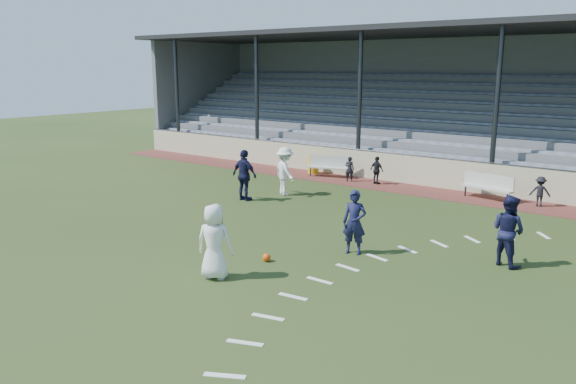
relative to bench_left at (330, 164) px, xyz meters
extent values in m
plane|color=#2A3B18|center=(3.90, -10.72, -0.58)|extent=(90.00, 90.00, 0.00)
cube|color=#5A2824|center=(3.90, -0.22, -0.57)|extent=(34.00, 2.00, 0.02)
cube|color=beige|center=(3.90, 0.83, 0.02)|extent=(34.00, 0.18, 1.20)
cube|color=beige|center=(0.00, -0.12, -0.13)|extent=(2.03, 0.95, 0.06)
cube|color=beige|center=(0.00, 0.10, 0.12)|extent=(1.93, 0.63, 0.54)
cylinder|color=#2B2D32|center=(-0.81, -0.37, -0.36)|extent=(0.06, 0.06, 0.40)
cylinder|color=#2B2D32|center=(0.81, 0.12, -0.36)|extent=(0.06, 0.06, 0.40)
cube|color=beige|center=(7.12, -0.19, -0.13)|extent=(2.04, 0.76, 0.06)
cube|color=beige|center=(7.12, 0.03, 0.12)|extent=(1.98, 0.43, 0.54)
cylinder|color=#2B2D32|center=(6.28, -0.03, -0.36)|extent=(0.06, 0.06, 0.40)
cylinder|color=#2B2D32|center=(7.95, -0.34, -0.36)|extent=(0.06, 0.06, 0.40)
cylinder|color=gold|center=(-1.04, 0.20, -0.16)|extent=(0.50, 0.50, 0.80)
sphere|color=#E5490D|center=(4.92, -10.45, -0.48)|extent=(0.21, 0.21, 0.21)
imported|color=white|center=(4.68, -12.07, 0.32)|extent=(1.03, 0.86, 1.80)
imported|color=#15163A|center=(6.37, -8.53, 0.28)|extent=(0.72, 0.58, 1.73)
imported|color=#15163A|center=(9.88, -6.96, 0.32)|extent=(1.07, 0.96, 1.81)
imported|color=white|center=(0.59, -4.09, 0.35)|extent=(1.39, 1.15, 1.88)
imported|color=#15163A|center=(-0.04, -5.72, 0.37)|extent=(1.13, 0.49, 1.91)
imported|color=black|center=(1.26, -0.36, -0.02)|extent=(0.46, 0.37, 1.09)
imported|color=black|center=(2.48, -0.15, 0.03)|extent=(0.74, 0.45, 1.19)
imported|color=black|center=(8.98, -0.06, -0.02)|extent=(0.77, 0.55, 1.08)
cube|color=slate|center=(3.90, 1.38, 0.02)|extent=(34.00, 0.80, 1.20)
cube|color=gray|center=(3.90, 1.48, 0.67)|extent=(33.00, 0.28, 0.10)
cube|color=slate|center=(3.90, 2.18, 0.22)|extent=(34.00, 0.80, 1.60)
cube|color=gray|center=(3.90, 2.28, 1.07)|extent=(33.00, 0.28, 0.10)
cube|color=slate|center=(3.90, 2.98, 0.42)|extent=(34.00, 0.80, 2.00)
cube|color=gray|center=(3.90, 3.08, 1.47)|extent=(33.00, 0.28, 0.10)
cube|color=slate|center=(3.90, 3.78, 0.62)|extent=(34.00, 0.80, 2.40)
cube|color=gray|center=(3.90, 3.88, 1.87)|extent=(33.00, 0.28, 0.10)
cube|color=slate|center=(3.90, 4.58, 0.82)|extent=(34.00, 0.80, 2.80)
cube|color=gray|center=(3.90, 4.68, 2.27)|extent=(33.00, 0.28, 0.10)
cube|color=slate|center=(3.90, 5.38, 1.02)|extent=(34.00, 0.80, 3.20)
cube|color=gray|center=(3.90, 5.48, 2.67)|extent=(33.00, 0.28, 0.10)
cube|color=slate|center=(3.90, 6.18, 1.22)|extent=(34.00, 0.80, 3.60)
cube|color=gray|center=(3.90, 6.28, 3.07)|extent=(33.00, 0.28, 0.10)
cube|color=slate|center=(3.90, 6.98, 1.42)|extent=(34.00, 0.80, 4.00)
cube|color=gray|center=(3.90, 7.08, 3.47)|extent=(33.00, 0.28, 0.10)
cube|color=slate|center=(3.90, 7.78, 1.62)|extent=(34.00, 0.80, 4.40)
cube|color=gray|center=(3.90, 7.88, 3.87)|extent=(33.00, 0.28, 0.10)
cube|color=slate|center=(3.90, 8.38, 2.62)|extent=(34.00, 0.40, 6.40)
cube|color=slate|center=(-12.95, 4.78, 2.62)|extent=(0.30, 7.80, 6.40)
cube|color=black|center=(3.90, 4.48, 5.92)|extent=(34.60, 9.00, 0.22)
cylinder|color=#2B2D32|center=(-11.10, 0.93, 2.67)|extent=(0.20, 0.20, 6.50)
cylinder|color=#2B2D32|center=(-5.10, 0.93, 2.67)|extent=(0.20, 0.20, 6.50)
cylinder|color=#2B2D32|center=(0.90, 0.93, 2.67)|extent=(0.20, 0.20, 6.50)
cylinder|color=#2B2D32|center=(6.90, 0.93, 2.67)|extent=(0.20, 0.20, 6.50)
cylinder|color=#2B2D32|center=(3.90, 0.83, 0.67)|extent=(34.00, 0.05, 0.05)
cube|color=white|center=(10.02, -3.71, -0.58)|extent=(0.54, 0.61, 0.01)
cube|color=white|center=(9.20, -4.49, -0.58)|extent=(0.59, 0.56, 0.01)
cube|color=white|center=(8.47, -5.38, -0.58)|extent=(0.64, 0.51, 0.01)
cube|color=white|center=(7.87, -6.34, -0.58)|extent=(0.67, 0.44, 0.01)
cube|color=white|center=(7.39, -7.38, -0.58)|extent=(0.70, 0.37, 0.01)
cube|color=white|center=(7.04, -8.46, -0.58)|extent=(0.71, 0.29, 0.01)
cube|color=white|center=(6.83, -9.58, -0.58)|extent=(0.71, 0.21, 0.01)
cube|color=white|center=(6.75, -10.72, -0.58)|extent=(0.70, 0.12, 0.01)
cube|color=white|center=(6.83, -11.86, -0.58)|extent=(0.71, 0.21, 0.01)
cube|color=white|center=(7.04, -12.98, -0.58)|extent=(0.71, 0.29, 0.01)
cube|color=white|center=(7.39, -14.06, -0.58)|extent=(0.70, 0.37, 0.01)
cube|color=white|center=(7.87, -15.09, -0.58)|extent=(0.67, 0.44, 0.01)
camera|label=1|loc=(13.69, -21.00, 4.33)|focal=35.00mm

